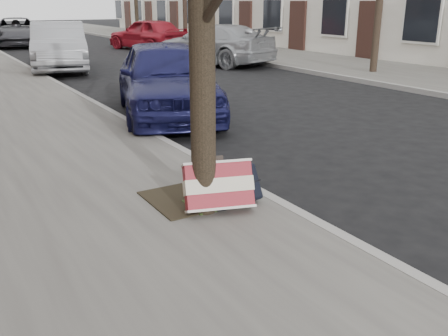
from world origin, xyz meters
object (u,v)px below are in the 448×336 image
suitcase_red (218,186)px  suitcase_navy (235,186)px  car_near_front (166,78)px  car_near_mid (59,46)px

suitcase_red → suitcase_navy: suitcase_red is taller
suitcase_red → car_near_front: car_near_front is taller
suitcase_navy → car_near_mid: car_near_mid is taller
suitcase_navy → car_near_mid: 12.52m
suitcase_navy → car_near_front: bearing=65.0°
suitcase_navy → car_near_front: size_ratio=0.13×
suitcase_red → car_near_mid: size_ratio=0.15×
suitcase_red → suitcase_navy: 0.22m
suitcase_navy → car_near_mid: (1.33, 12.44, 0.41)m
suitcase_red → car_near_front: bearing=88.5°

